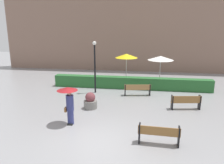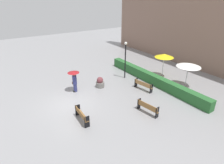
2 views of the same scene
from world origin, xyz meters
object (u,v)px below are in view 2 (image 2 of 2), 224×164
at_px(pedestrian_with_umbrella, 74,78).
at_px(patio_umbrella_yellow, 164,56).
at_px(planter_pot, 100,83).
at_px(patio_umbrella_white, 189,65).
at_px(bench_near_right, 82,115).
at_px(bench_back_row, 143,85).
at_px(bench_far_right, 148,107).
at_px(lamp_post, 125,56).

xyz_separation_m(pedestrian_with_umbrella, patio_umbrella_yellow, (2.06, 9.13, 1.04)).
distance_m(planter_pot, patio_umbrella_white, 8.35).
bearing_deg(pedestrian_with_umbrella, patio_umbrella_yellow, 77.28).
relative_size(bench_near_right, patio_umbrella_yellow, 0.70).
bearing_deg(bench_near_right, pedestrian_with_umbrella, 162.23).
distance_m(bench_near_right, bench_back_row, 6.88).
bearing_deg(pedestrian_with_umbrella, planter_pot, 77.89).
bearing_deg(bench_far_right, patio_umbrella_yellow, 124.45).
bearing_deg(patio_umbrella_yellow, bench_far_right, -55.55).
bearing_deg(bench_back_row, lamp_post, 174.83).
xyz_separation_m(bench_back_row, patio_umbrella_white, (1.75, 3.82, 1.72)).
bearing_deg(pedestrian_with_umbrella, bench_back_row, 58.90).
relative_size(bench_near_right, bench_far_right, 0.98).
distance_m(bench_near_right, lamp_post, 8.51).
height_order(bench_far_right, planter_pot, planter_pot).
distance_m(pedestrian_with_umbrella, planter_pot, 2.55).
xyz_separation_m(bench_near_right, patio_umbrella_white, (0.55, 10.59, 1.70)).
bearing_deg(bench_far_right, bench_near_right, -112.08).
bearing_deg(bench_back_row, patio_umbrella_white, 65.39).
bearing_deg(bench_far_right, lamp_post, 157.22).
distance_m(planter_pot, lamp_post, 3.84).
bearing_deg(planter_pot, patio_umbrella_white, 56.75).
xyz_separation_m(bench_far_right, pedestrian_with_umbrella, (-6.24, -3.04, 0.80)).
distance_m(bench_back_row, pedestrian_with_umbrella, 6.30).
bearing_deg(pedestrian_with_umbrella, bench_near_right, -17.77).
bearing_deg(bench_near_right, patio_umbrella_yellow, 102.65).
bearing_deg(bench_near_right, lamp_post, 121.80).
height_order(bench_near_right, lamp_post, lamp_post).
height_order(planter_pot, lamp_post, lamp_post).
bearing_deg(pedestrian_with_umbrella, lamp_post, 89.46).
xyz_separation_m(bench_far_right, bench_back_row, (-3.01, 2.31, -0.01)).
xyz_separation_m(bench_near_right, lamp_post, (-4.38, 7.06, 1.84)).
xyz_separation_m(bench_far_right, patio_umbrella_yellow, (-4.18, 6.09, 1.84)).
relative_size(bench_near_right, bench_back_row, 0.92).
bearing_deg(bench_back_row, planter_pot, -132.19).
bearing_deg(patio_umbrella_white, bench_back_row, -114.61).
relative_size(planter_pot, lamp_post, 0.26).
bearing_deg(patio_umbrella_white, patio_umbrella_yellow, -179.28).
xyz_separation_m(pedestrian_with_umbrella, planter_pot, (0.50, 2.34, -0.88)).
distance_m(bench_far_right, planter_pot, 5.78).
bearing_deg(patio_umbrella_yellow, bench_near_right, -77.35).
bearing_deg(pedestrian_with_umbrella, patio_umbrella_white, 61.51).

